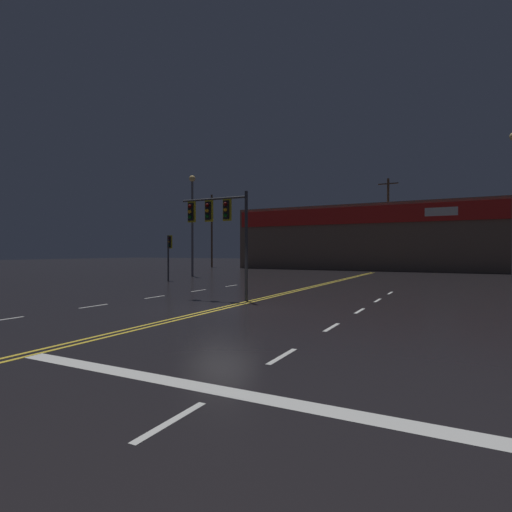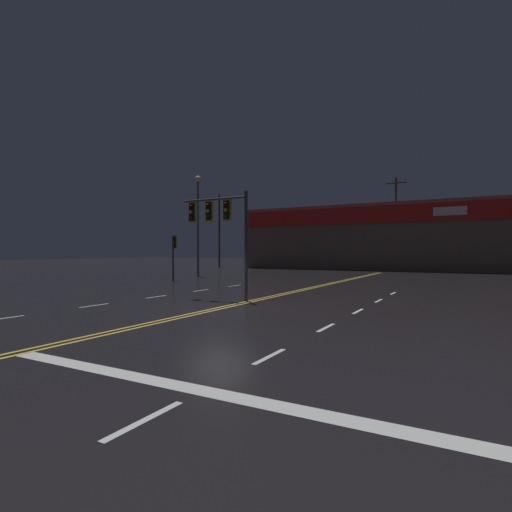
# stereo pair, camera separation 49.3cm
# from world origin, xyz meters

# --- Properties ---
(ground_plane) EXTENTS (200.00, 200.00, 0.00)m
(ground_plane) POSITION_xyz_m (0.00, 0.00, 0.00)
(ground_plane) COLOR black
(road_markings) EXTENTS (14.58, 60.00, 0.01)m
(road_markings) POSITION_xyz_m (0.92, -1.45, 0.00)
(road_markings) COLOR gold
(road_markings) RESTS_ON ground
(traffic_signal_median) EXTENTS (3.53, 0.36, 4.88)m
(traffic_signal_median) POSITION_xyz_m (-1.77, 2.44, 3.78)
(traffic_signal_median) COLOR #38383D
(traffic_signal_median) RESTS_ON ground
(traffic_signal_corner_northwest) EXTENTS (0.42, 0.36, 3.43)m
(traffic_signal_corner_northwest) POSITION_xyz_m (-11.23, 10.54, 2.52)
(traffic_signal_corner_northwest) COLOR #38383D
(traffic_signal_corner_northwest) RESTS_ON ground
(streetlight_median_approach) EXTENTS (0.56, 0.56, 9.01)m
(streetlight_median_approach) POSITION_xyz_m (-13.15, 16.07, 5.79)
(streetlight_median_approach) COLOR #59595E
(streetlight_median_approach) RESTS_ON ground
(building_backdrop) EXTENTS (36.35, 10.23, 7.81)m
(building_backdrop) POSITION_xyz_m (0.00, 38.60, 3.92)
(building_backdrop) COLOR brown
(building_backdrop) RESTS_ON ground
(utility_pole_row) EXTENTS (48.89, 0.26, 10.58)m
(utility_pole_row) POSITION_xyz_m (-0.40, 34.47, 5.24)
(utility_pole_row) COLOR #4C3828
(utility_pole_row) RESTS_ON ground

